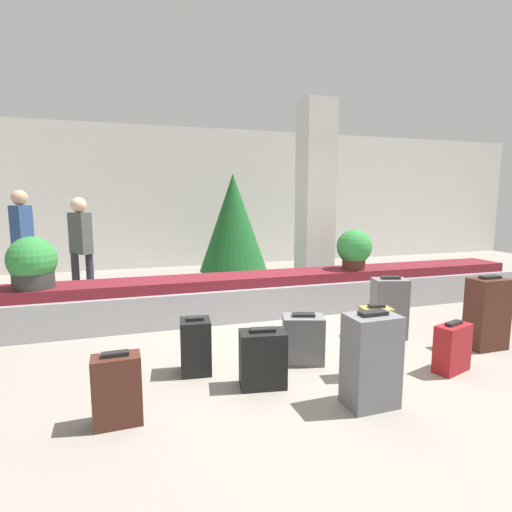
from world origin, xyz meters
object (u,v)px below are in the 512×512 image
pillar (315,198)px  suitcase_8 (196,346)px  traveler_1 (22,233)px  potted_plant_1 (32,264)px  decorated_tree (233,223)px  suitcase_5 (117,390)px  suitcase_3 (375,342)px  suitcase_7 (371,360)px  potted_plant_0 (354,249)px  suitcase_0 (389,308)px  traveler_0 (81,242)px  suitcase_6 (452,348)px  suitcase_4 (303,339)px  suitcase_2 (487,313)px  suitcase_1 (263,359)px

pillar → suitcase_8: size_ratio=6.05×
traveler_1 → potted_plant_1: bearing=-140.8°
suitcase_8 → decorated_tree: size_ratio=0.26×
suitcase_5 → suitcase_8: (0.66, 0.67, -0.00)m
pillar → suitcase_3: 3.71m
suitcase_3 → suitcase_8: bearing=166.5°
suitcase_7 → potted_plant_0: size_ratio=1.28×
potted_plant_1 → decorated_tree: size_ratio=0.29×
suitcase_0 → suitcase_3: suitcase_0 is taller
suitcase_0 → traveler_0: bearing=157.7°
potted_plant_0 → decorated_tree: 2.76m
suitcase_7 → suitcase_6: bearing=14.4°
traveler_0 → pillar: bearing=45.3°
suitcase_7 → traveler_0: size_ratio=0.47×
suitcase_0 → suitcase_4: bearing=-149.0°
traveler_0 → suitcase_5: bearing=-33.3°
decorated_tree → suitcase_7: bearing=-92.3°
suitcase_8 → potted_plant_1: potted_plant_1 is taller
suitcase_7 → decorated_tree: decorated_tree is taller
suitcase_0 → suitcase_2: size_ratio=0.91×
pillar → traveler_1: bearing=168.7°
suitcase_0 → suitcase_1: (-1.76, -0.72, -0.10)m
suitcase_6 → decorated_tree: bearing=83.1°
suitcase_0 → suitcase_4: 1.28m
pillar → suitcase_6: (-0.25, -3.45, -1.38)m
pillar → traveler_1: size_ratio=1.86×
pillar → traveler_0: pillar is taller
suitcase_6 → suitcase_1: bearing=154.9°
suitcase_7 → suitcase_0: bearing=48.2°
suitcase_1 → decorated_tree: (0.89, 4.50, 0.88)m
suitcase_1 → potted_plant_1: (-2.11, 2.03, 0.60)m
suitcase_5 → suitcase_7: size_ratio=0.71×
suitcase_4 → suitcase_7: bearing=-62.5°
suitcase_4 → decorated_tree: size_ratio=0.24×
suitcase_7 → traveler_0: (-2.42, 3.91, 0.59)m
suitcase_8 → suitcase_3: bearing=-14.6°
suitcase_0 → suitcase_8: size_ratio=1.35×
pillar → suitcase_6: 3.73m
suitcase_2 → suitcase_3: (-1.54, -0.25, -0.06)m
suitcase_2 → suitcase_6: (-0.79, -0.36, -0.16)m
potted_plant_0 → potted_plant_1: potted_plant_1 is taller
suitcase_2 → traveler_1: bearing=142.4°
suitcase_3 → suitcase_6: 0.77m
suitcase_2 → suitcase_3: size_ratio=1.18×
suitcase_8 → suitcase_0: bearing=13.1°
pillar → suitcase_8: (-2.51, -2.77, -1.35)m
suitcase_0 → potted_plant_1: size_ratio=1.19×
suitcase_0 → traveler_0: traveler_0 is taller
suitcase_3 → suitcase_8: size_ratio=1.26×
suitcase_4 → decorated_tree: decorated_tree is taller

